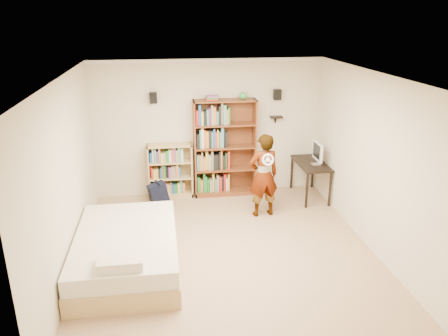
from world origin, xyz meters
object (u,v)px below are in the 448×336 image
Objects in this scene: daybed at (127,246)px; computer_desk at (310,180)px; tall_bookshelf at (225,148)px; person at (263,176)px; low_bookshelf at (170,171)px.

computer_desk is at bearing 31.08° from daybed.
computer_desk reaches higher than daybed.
tall_bookshelf reaches higher than daybed.
person is at bearing -148.84° from computer_desk.
person reaches higher than computer_desk.
daybed is at bearing -125.82° from tall_bookshelf.
tall_bookshelf reaches higher than computer_desk.
low_bookshelf reaches higher than daybed.
tall_bookshelf is 1.78× the size of low_bookshelf.
person is at bearing -63.50° from tall_bookshelf.
daybed is (-3.47, -2.09, -0.03)m from computer_desk.
low_bookshelf is at bearing -42.78° from person.
tall_bookshelf is 1.17m from low_bookshelf.
person is at bearing -34.02° from low_bookshelf.
tall_bookshelf is at bearing 54.18° from daybed.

